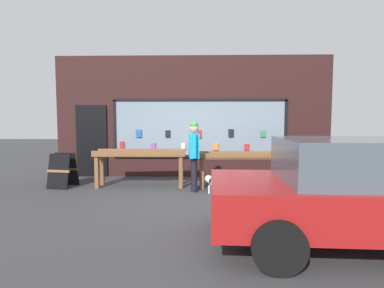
{
  "coord_description": "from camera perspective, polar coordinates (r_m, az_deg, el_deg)",
  "views": [
    {
      "loc": [
        0.21,
        -6.39,
        1.64
      ],
      "look_at": [
        0.02,
        0.78,
        1.09
      ],
      "focal_mm": 28.0,
      "sensor_mm": 36.0,
      "label": 1
    }
  ],
  "objects": [
    {
      "name": "parked_car",
      "position": [
        4.62,
        31.39,
        -7.47
      ],
      "size": [
        4.33,
        2.03,
        1.41
      ],
      "rotation": [
        0.0,
        0.0,
        -0.04
      ],
      "color": "#A51919",
      "rests_on": "ground_plane"
    },
    {
      "name": "display_table_right",
      "position": [
        7.52,
        9.69,
        -2.93
      ],
      "size": [
        2.26,
        0.64,
        0.87
      ],
      "color": "brown",
      "rests_on": "ground_plane"
    },
    {
      "name": "person_browsing",
      "position": [
        6.94,
        0.39,
        -1.28
      ],
      "size": [
        0.25,
        0.65,
        1.64
      ],
      "rotation": [
        0.0,
        0.0,
        1.65
      ],
      "color": "black",
      "rests_on": "ground_plane"
    },
    {
      "name": "display_table_left",
      "position": [
        7.58,
        -9.87,
        -2.55
      ],
      "size": [
        2.26,
        0.65,
        0.92
      ],
      "color": "brown",
      "rests_on": "ground_plane"
    },
    {
      "name": "ground_plane",
      "position": [
        6.6,
        -0.38,
        -9.97
      ],
      "size": [
        40.0,
        40.0,
        0.0
      ],
      "primitive_type": "plane",
      "color": "#38383A"
    },
    {
      "name": "small_dog",
      "position": [
        6.77,
        3.91,
        -7.2
      ],
      "size": [
        0.35,
        0.48,
        0.4
      ],
      "rotation": [
        0.0,
        0.0,
        2.08
      ],
      "color": "white",
      "rests_on": "ground_plane"
    },
    {
      "name": "shopfront_facade",
      "position": [
        8.79,
        -0.05,
        5.01
      ],
      "size": [
        7.96,
        0.29,
        3.51
      ],
      "color": "#331919",
      "rests_on": "ground_plane"
    },
    {
      "name": "sandwich_board_sign",
      "position": [
        8.1,
        -23.37,
        -4.57
      ],
      "size": [
        0.63,
        0.65,
        0.84
      ],
      "rotation": [
        0.0,
        0.0,
        -0.14
      ],
      "color": "black",
      "rests_on": "ground_plane"
    }
  ]
}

